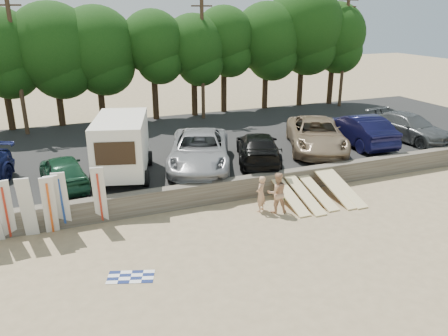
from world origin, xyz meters
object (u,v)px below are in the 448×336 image
(car_3, at_px, (258,147))
(beachgoer_b, at_px, (277,193))
(car_1, at_px, (63,171))
(cooler, at_px, (284,195))
(beachgoer_a, at_px, (261,194))
(car_4, at_px, (316,135))
(box_trailer, at_px, (122,144))
(car_2, at_px, (199,150))
(car_6, at_px, (409,127))
(car_5, at_px, (359,130))

(car_3, relative_size, beachgoer_b, 2.89)
(car_1, bearing_deg, cooler, 153.01)
(car_3, relative_size, cooler, 13.70)
(car_1, relative_size, beachgoer_a, 2.67)
(beachgoer_a, bearing_deg, car_4, 179.78)
(box_trailer, bearing_deg, cooler, -14.08)
(box_trailer, bearing_deg, car_2, 13.67)
(cooler, bearing_deg, car_4, 58.50)
(car_1, relative_size, car_6, 0.78)
(car_3, height_order, car_4, car_4)
(car_1, xyz_separation_m, car_2, (6.51, 0.23, 0.15))
(box_trailer, distance_m, car_6, 17.27)
(car_1, xyz_separation_m, car_3, (9.63, -0.06, 0.03))
(box_trailer, distance_m, car_5, 13.81)
(car_2, distance_m, beachgoer_b, 5.24)
(car_5, bearing_deg, cooler, 34.52)
(car_2, relative_size, beachgoer_a, 3.98)
(car_2, height_order, car_3, car_2)
(car_4, relative_size, car_5, 1.16)
(car_3, distance_m, car_5, 6.90)
(car_4, bearing_deg, car_3, -146.41)
(car_2, bearing_deg, cooler, -31.09)
(box_trailer, bearing_deg, car_3, 12.11)
(car_2, xyz_separation_m, car_4, (7.07, 0.34, -0.00))
(car_2, xyz_separation_m, car_6, (13.46, -0.00, -0.09))
(car_3, xyz_separation_m, beachgoer_a, (-1.88, -4.22, -0.66))
(car_2, bearing_deg, car_6, 20.70)
(car_6, height_order, cooler, car_6)
(car_3, bearing_deg, car_5, -154.10)
(cooler, bearing_deg, beachgoer_b, -116.53)
(box_trailer, bearing_deg, car_1, -157.42)
(car_2, height_order, beachgoer_b, car_2)
(car_1, relative_size, car_4, 0.67)
(cooler, bearing_deg, car_6, 33.95)
(car_2, height_order, cooler, car_2)
(car_3, height_order, beachgoer_b, car_3)
(box_trailer, height_order, beachgoer_b, box_trailer)
(car_5, height_order, beachgoer_b, car_5)
(car_1, relative_size, car_3, 0.82)
(beachgoer_a, bearing_deg, car_1, -68.79)
(car_3, bearing_deg, box_trailer, 17.42)
(car_3, bearing_deg, cooler, 106.70)
(box_trailer, distance_m, car_1, 2.86)
(car_5, relative_size, beachgoer_a, 3.42)
(car_3, relative_size, car_5, 0.95)
(beachgoer_b, bearing_deg, car_6, -145.85)
(beachgoer_b, bearing_deg, car_4, -123.81)
(car_1, height_order, car_2, car_2)
(car_4, height_order, beachgoer_a, car_4)
(box_trailer, relative_size, car_5, 0.89)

